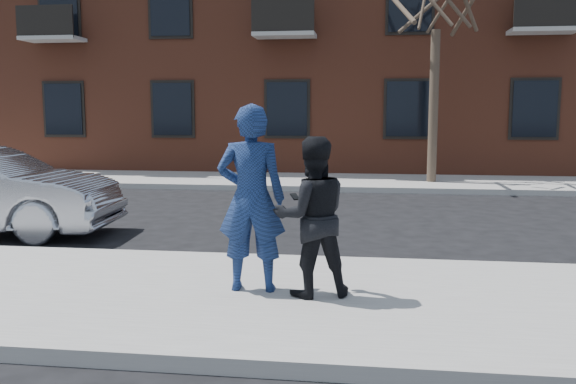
# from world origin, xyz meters

# --- Properties ---
(ground) EXTENTS (100.00, 100.00, 0.00)m
(ground) POSITION_xyz_m (0.00, 0.00, 0.00)
(ground) COLOR black
(ground) RESTS_ON ground
(near_sidewalk) EXTENTS (50.00, 3.50, 0.15)m
(near_sidewalk) POSITION_xyz_m (0.00, -0.25, 0.07)
(near_sidewalk) COLOR gray
(near_sidewalk) RESTS_ON ground
(near_curb) EXTENTS (50.00, 0.10, 0.15)m
(near_curb) POSITION_xyz_m (0.00, 1.55, 0.07)
(near_curb) COLOR #999691
(near_curb) RESTS_ON ground
(far_sidewalk) EXTENTS (50.00, 3.50, 0.15)m
(far_sidewalk) POSITION_xyz_m (0.00, 11.25, 0.07)
(far_sidewalk) COLOR gray
(far_sidewalk) RESTS_ON ground
(far_curb) EXTENTS (50.00, 0.10, 0.15)m
(far_curb) POSITION_xyz_m (0.00, 9.45, 0.07)
(far_curb) COLOR #999691
(far_curb) RESTS_ON ground
(apartment_building) EXTENTS (24.30, 10.30, 12.30)m
(apartment_building) POSITION_xyz_m (2.00, 18.00, 6.16)
(apartment_building) COLOR brown
(apartment_building) RESTS_ON ground
(man_hoodie) EXTENTS (0.77, 0.55, 2.04)m
(man_hoodie) POSITION_xyz_m (1.50, -0.09, 1.17)
(man_hoodie) COLOR navy
(man_hoodie) RESTS_ON near_sidewalk
(man_peacoat) EXTENTS (0.99, 0.87, 1.70)m
(man_peacoat) POSITION_xyz_m (2.17, -0.20, 1.00)
(man_peacoat) COLOR black
(man_peacoat) RESTS_ON near_sidewalk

